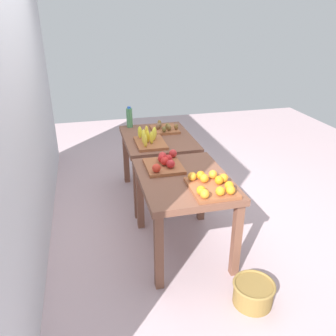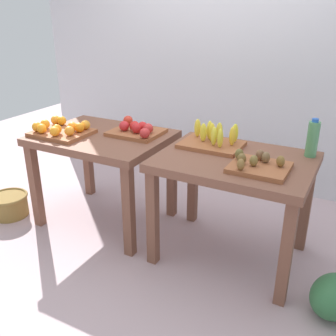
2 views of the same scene
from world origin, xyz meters
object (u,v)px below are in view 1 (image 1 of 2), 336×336
(wicker_basket, at_px, (253,292))
(display_table_right, at_px, (158,146))
(kiwi_bin, at_px, (165,129))
(display_table_left, at_px, (184,188))
(watermelon_pile, at_px, (164,156))
(orange_bin, at_px, (212,185))
(banana_crate, at_px, (149,140))
(apple_bin, at_px, (164,163))
(water_bottle, at_px, (129,118))

(wicker_basket, bearing_deg, display_table_right, 10.26)
(kiwi_bin, bearing_deg, display_table_left, 174.48)
(display_table_right, height_order, kiwi_bin, kiwi_bin)
(display_table_left, distance_m, display_table_right, 1.12)
(display_table_right, bearing_deg, watermelon_pile, -17.22)
(orange_bin, relative_size, banana_crate, 1.02)
(apple_bin, relative_size, banana_crate, 0.93)
(display_table_right, relative_size, kiwi_bin, 2.87)
(display_table_left, xyz_separation_m, kiwi_bin, (1.31, -0.13, 0.15))
(water_bottle, bearing_deg, wicker_basket, -165.37)
(apple_bin, bearing_deg, watermelon_pile, -12.83)
(display_table_right, relative_size, apple_bin, 2.53)
(display_table_right, bearing_deg, orange_bin, -173.62)
(water_bottle, distance_m, watermelon_pile, 1.06)
(display_table_left, relative_size, kiwi_bin, 2.87)
(kiwi_bin, xyz_separation_m, water_bottle, (0.25, 0.40, 0.10))
(display_table_right, xyz_separation_m, kiwi_bin, (0.19, -0.13, 0.15))
(kiwi_bin, relative_size, water_bottle, 1.37)
(kiwi_bin, distance_m, wicker_basket, 2.25)
(orange_bin, distance_m, watermelon_pile, 2.42)
(display_table_left, distance_m, banana_crate, 0.92)
(display_table_right, bearing_deg, wicker_basket, -169.74)
(display_table_left, bearing_deg, banana_crate, 9.24)
(display_table_right, height_order, apple_bin, apple_bin)
(banana_crate, relative_size, watermelon_pile, 0.66)
(orange_bin, distance_m, wicker_basket, 0.91)
(apple_bin, bearing_deg, display_table_left, -154.09)
(apple_bin, relative_size, wicker_basket, 1.22)
(display_table_left, height_order, orange_bin, orange_bin)
(display_table_left, relative_size, apple_bin, 2.53)
(display_table_right, distance_m, banana_crate, 0.31)
(kiwi_bin, height_order, watermelon_pile, kiwi_bin)
(orange_bin, xyz_separation_m, banana_crate, (1.18, 0.30, 0.01))
(banana_crate, bearing_deg, kiwi_bin, -33.49)
(banana_crate, bearing_deg, display_table_right, -33.22)
(kiwi_bin, xyz_separation_m, watermelon_pile, (0.72, -0.16, -0.68))
(banana_crate, relative_size, water_bottle, 1.66)
(display_table_right, bearing_deg, water_bottle, 31.43)
(wicker_basket, bearing_deg, apple_bin, 23.91)
(banana_crate, bearing_deg, wicker_basket, -163.83)
(kiwi_bin, bearing_deg, display_table_right, 146.19)
(display_table_left, xyz_separation_m, apple_bin, (0.25, 0.12, 0.16))
(display_table_right, distance_m, wicker_basket, 2.04)
(orange_bin, height_order, apple_bin, apple_bin)
(watermelon_pile, bearing_deg, orange_bin, 176.91)
(apple_bin, height_order, water_bottle, water_bottle)
(water_bottle, relative_size, watermelon_pile, 0.40)
(banana_crate, distance_m, water_bottle, 0.68)
(display_table_left, height_order, wicker_basket, display_table_left)
(apple_bin, xyz_separation_m, water_bottle, (1.31, 0.15, 0.08))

